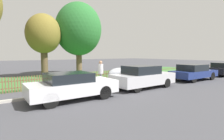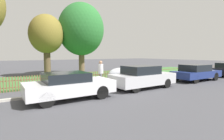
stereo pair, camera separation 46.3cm
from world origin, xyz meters
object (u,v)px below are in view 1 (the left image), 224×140
object	(u,v)px
parked_car_grey_coupe	(223,69)
tree_mid_park	(43,34)
parked_car_red_compact	(143,77)
tree_far_left	(79,29)
parked_car_navy_estate	(72,85)
parked_car_white_van	(193,72)
pedestrian_near_fence	(101,72)
covered_motorcycle	(119,74)

from	to	relation	value
parked_car_grey_coupe	tree_mid_park	xyz separation A→B (m)	(-15.28, 9.64, 3.40)
parked_car_red_compact	tree_far_left	bearing A→B (deg)	90.61
parked_car_navy_estate	tree_far_left	distance (m)	11.41
parked_car_white_van	pedestrian_near_fence	xyz separation A→B (m)	(-7.73, 2.46, 0.29)
parked_car_white_van	covered_motorcycle	distance (m)	6.55
parked_car_white_van	parked_car_grey_coupe	xyz separation A→B (m)	(5.61, -0.09, -0.02)
parked_car_navy_estate	parked_car_red_compact	xyz separation A→B (m)	(4.93, 0.07, 0.04)
parked_car_navy_estate	pedestrian_near_fence	distance (m)	4.02
parked_car_navy_estate	tree_mid_park	xyz separation A→B (m)	(1.25, 9.52, 3.38)
tree_far_left	pedestrian_near_fence	distance (m)	8.18
parked_car_white_van	tree_far_left	distance (m)	11.99
parked_car_navy_estate	parked_car_grey_coupe	distance (m)	16.53
parked_car_navy_estate	tree_mid_park	world-z (taller)	tree_mid_park
tree_far_left	pedestrian_near_fence	xyz separation A→B (m)	(-1.66, -7.02, -3.84)
parked_car_white_van	pedestrian_near_fence	bearing A→B (deg)	164.13
parked_car_grey_coupe	tree_mid_park	distance (m)	18.38
parked_car_red_compact	tree_mid_park	size ratio (longest dim) A/B	0.72
parked_car_grey_coupe	tree_mid_park	world-z (taller)	tree_mid_park
parked_car_white_van	covered_motorcycle	world-z (taller)	parked_car_white_van
parked_car_grey_coupe	tree_far_left	bearing A→B (deg)	141.16
pedestrian_near_fence	tree_far_left	bearing A→B (deg)	-161.18
tree_mid_park	pedestrian_near_fence	bearing A→B (deg)	-74.70
parked_car_grey_coupe	pedestrian_near_fence	distance (m)	13.59
parked_car_navy_estate	parked_car_grey_coupe	world-z (taller)	parked_car_grey_coupe
parked_car_navy_estate	parked_car_red_compact	size ratio (longest dim) A/B	0.98
parked_car_red_compact	parked_car_white_van	world-z (taller)	parked_car_red_compact
parked_car_grey_coupe	covered_motorcycle	xyz separation A→B (m)	(-11.64, 2.67, 0.03)
parked_car_white_van	tree_mid_park	bearing A→B (deg)	137.19
parked_car_navy_estate	tree_mid_park	distance (m)	10.18
parked_car_red_compact	parked_car_white_van	bearing A→B (deg)	-0.84
parked_car_grey_coupe	covered_motorcycle	bearing A→B (deg)	167.59
pedestrian_near_fence	parked_car_red_compact	bearing A→B (deg)	68.62
parked_car_grey_coupe	covered_motorcycle	size ratio (longest dim) A/B	2.06
parked_car_red_compact	pedestrian_near_fence	world-z (taller)	pedestrian_near_fence
tree_mid_park	tree_far_left	world-z (taller)	tree_far_left
parked_car_grey_coupe	pedestrian_near_fence	world-z (taller)	pedestrian_near_fence
parked_car_white_van	parked_car_grey_coupe	bearing A→B (deg)	0.88
parked_car_red_compact	parked_car_grey_coupe	world-z (taller)	parked_car_red_compact
parked_car_navy_estate	tree_far_left	size ratio (longest dim) A/B	0.55
parked_car_grey_coupe	tree_far_left	xyz separation A→B (m)	(-11.68, 9.58, 4.15)
pedestrian_near_fence	parked_car_navy_estate	bearing A→B (deg)	-20.30
parked_car_grey_coupe	parked_car_white_van	bearing A→B (deg)	179.56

